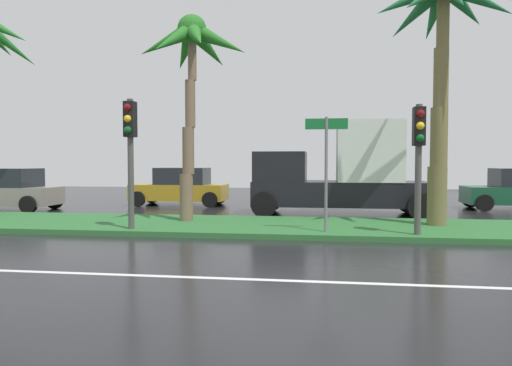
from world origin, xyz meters
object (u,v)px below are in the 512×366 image
at_px(palm_tree_mid_left, 191,55).
at_px(street_name_sign, 326,158).
at_px(car_in_traffic_second, 180,187).
at_px(box_truck_lead, 342,174).
at_px(palm_tree_centre_left, 443,24).
at_px(traffic_signal_median_left, 130,140).
at_px(traffic_signal_median_right, 419,145).
at_px(car_in_traffic_leading, 6,190).

bearing_deg(palm_tree_mid_left, street_name_sign, -23.74).
height_order(car_in_traffic_second, box_truck_lead, box_truck_lead).
height_order(palm_tree_mid_left, car_in_traffic_second, palm_tree_mid_left).
bearing_deg(street_name_sign, box_truck_lead, 83.41).
distance_m(palm_tree_centre_left, traffic_signal_median_left, 9.38).
distance_m(traffic_signal_median_right, car_in_traffic_leading, 16.22).
xyz_separation_m(palm_tree_mid_left, car_in_traffic_second, (-2.42, 6.61, -4.45)).
bearing_deg(palm_tree_centre_left, car_in_traffic_second, 145.83).
bearing_deg(car_in_traffic_leading, traffic_signal_median_right, 160.60).
bearing_deg(street_name_sign, palm_tree_mid_left, 156.26).
relative_size(palm_tree_centre_left, box_truck_lead, 1.14).
xyz_separation_m(traffic_signal_median_left, traffic_signal_median_right, (7.55, 0.03, -0.19)).
height_order(palm_tree_centre_left, traffic_signal_median_left, palm_tree_centre_left).
bearing_deg(car_in_traffic_leading, traffic_signal_median_left, 144.93).
xyz_separation_m(palm_tree_mid_left, palm_tree_centre_left, (7.41, -0.07, 0.62)).
bearing_deg(street_name_sign, car_in_traffic_leading, 158.29).
bearing_deg(car_in_traffic_leading, box_truck_lead, -179.10).
height_order(street_name_sign, box_truck_lead, box_truck_lead).
bearing_deg(car_in_traffic_second, traffic_signal_median_right, 135.66).
bearing_deg(box_truck_lead, car_in_traffic_second, -23.07).
relative_size(street_name_sign, car_in_traffic_second, 0.70).
relative_size(traffic_signal_median_right, street_name_sign, 1.09).
bearing_deg(car_in_traffic_leading, street_name_sign, 158.29).
height_order(palm_tree_centre_left, box_truck_lead, palm_tree_centre_left).
bearing_deg(street_name_sign, car_in_traffic_second, 127.88).
distance_m(traffic_signal_median_left, box_truck_lead, 8.19).
relative_size(car_in_traffic_leading, car_in_traffic_second, 1.00).
bearing_deg(car_in_traffic_second, palm_tree_mid_left, 110.13).
height_order(traffic_signal_median_right, car_in_traffic_second, traffic_signal_median_right).
distance_m(palm_tree_centre_left, car_in_traffic_leading, 17.34).
bearing_deg(box_truck_lead, palm_tree_centre_left, 126.33).
xyz_separation_m(street_name_sign, car_in_traffic_leading, (-12.95, 5.15, -1.25)).
height_order(palm_tree_centre_left, car_in_traffic_leading, palm_tree_centre_left).
bearing_deg(box_truck_lead, car_in_traffic_leading, 0.90).
distance_m(car_in_traffic_leading, car_in_traffic_second, 7.18).
bearing_deg(traffic_signal_median_right, car_in_traffic_leading, 160.60).
distance_m(traffic_signal_median_left, car_in_traffic_leading, 9.55).
distance_m(street_name_sign, box_truck_lead, 5.43).
distance_m(street_name_sign, car_in_traffic_leading, 13.99).
bearing_deg(box_truck_lead, traffic_signal_median_left, 43.58).
bearing_deg(box_truck_lead, street_name_sign, 83.41).
distance_m(traffic_signal_median_right, car_in_traffic_second, 12.45).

